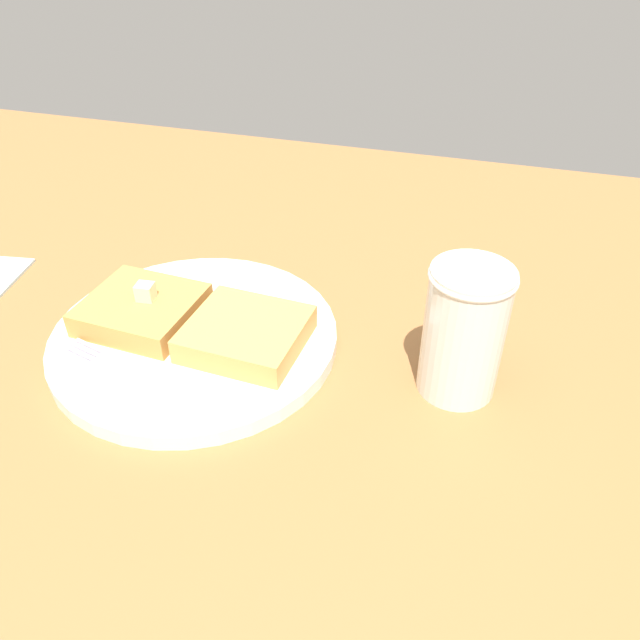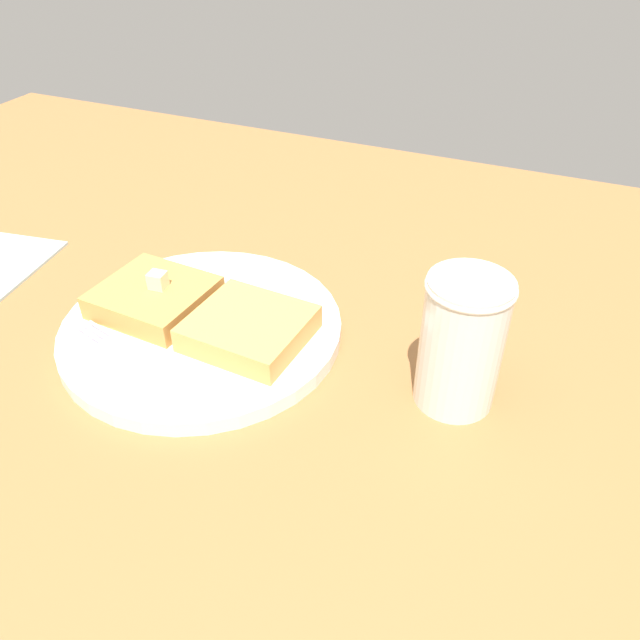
% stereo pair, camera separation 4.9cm
% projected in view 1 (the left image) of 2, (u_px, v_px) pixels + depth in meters
% --- Properties ---
extents(table_surface, '(1.14, 1.14, 0.03)m').
position_uv_depth(table_surface, '(47.00, 408.00, 0.49)').
color(table_surface, '#9B6638').
rests_on(table_surface, ground).
extents(plate, '(0.24, 0.24, 0.01)m').
position_uv_depth(plate, '(195.00, 337.00, 0.53)').
color(plate, white).
rests_on(plate, table_surface).
extents(toast_slice_left, '(0.10, 0.09, 0.02)m').
position_uv_depth(toast_slice_left, '(142.00, 310.00, 0.53)').
color(toast_slice_left, '#CD9045').
rests_on(toast_slice_left, plate).
extents(toast_slice_middle, '(0.10, 0.09, 0.02)m').
position_uv_depth(toast_slice_middle, '(246.00, 334.00, 0.51)').
color(toast_slice_middle, tan).
rests_on(toast_slice_middle, plate).
extents(butter_pat_primary, '(0.02, 0.01, 0.01)m').
position_uv_depth(butter_pat_primary, '(145.00, 292.00, 0.52)').
color(butter_pat_primary, beige).
rests_on(butter_pat_primary, toast_slice_left).
extents(fork, '(0.16, 0.05, 0.00)m').
position_uv_depth(fork, '(131.00, 375.00, 0.48)').
color(fork, silver).
rests_on(fork, plate).
extents(syrup_jar, '(0.06, 0.06, 0.11)m').
position_uv_depth(syrup_jar, '(463.00, 337.00, 0.46)').
color(syrup_jar, '#5D2C10').
rests_on(syrup_jar, table_surface).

